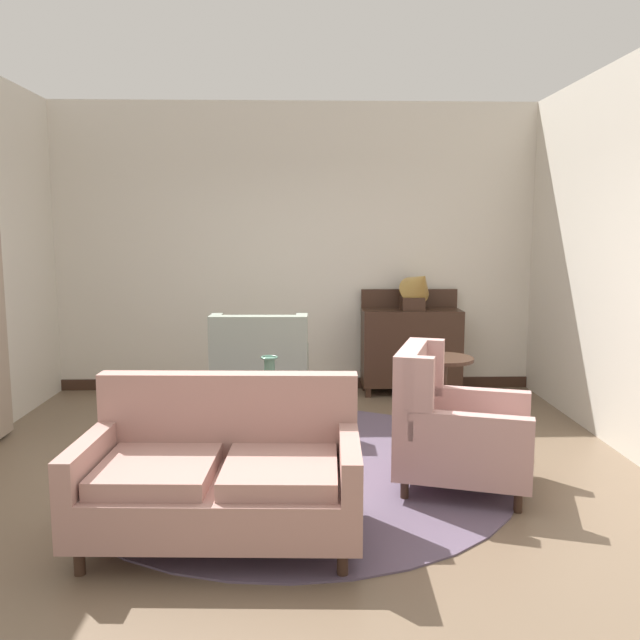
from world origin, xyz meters
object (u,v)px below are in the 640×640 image
gramophone (418,287)px  armchair_back_corner (261,377)px  coffee_table (269,422)px  porcelain_vase (270,387)px  sideboard (411,346)px  side_table (443,391)px  settee (222,475)px  armchair_near_sideboard (452,429)px

gramophone → armchair_back_corner: bearing=-148.3°
coffee_table → porcelain_vase: bearing=-81.7°
porcelain_vase → sideboard: bearing=59.5°
armchair_back_corner → sideboard: sideboard is taller
side_table → sideboard: (0.01, 1.64, 0.08)m
coffee_table → side_table: size_ratio=1.07×
coffee_table → side_table: 1.60m
armchair_back_corner → side_table: size_ratio=1.43×
side_table → gramophone: gramophone is taller
armchair_back_corner → sideboard: size_ratio=0.92×
porcelain_vase → settee: 1.00m
armchair_near_sideboard → armchair_back_corner: (-1.42, 1.52, 0.03)m
side_table → sideboard: sideboard is taller
settee → armchair_near_sideboard: armchair_near_sideboard is taller
porcelain_vase → armchair_back_corner: bearing=96.0°
side_table → gramophone: 1.72m
porcelain_vase → armchair_near_sideboard: 1.31m
porcelain_vase → armchair_back_corner: size_ratio=0.37×
armchair_back_corner → sideboard: bearing=-143.9°
coffee_table → settee: (-0.23, -0.98, -0.01)m
coffee_table → armchair_near_sideboard: (1.28, -0.24, 0.01)m
gramophone → sideboard: bearing=118.6°
porcelain_vase → gramophone: size_ratio=0.74×
armchair_near_sideboard → armchair_back_corner: armchair_back_corner is taller
porcelain_vase → gramophone: (1.47, 2.33, 0.50)m
armchair_near_sideboard → gramophone: size_ratio=2.06×
settee → sideboard: size_ratio=1.42×
coffee_table → armchair_back_corner: armchair_back_corner is taller
armchair_back_corner → coffee_table: bearing=97.3°
armchair_near_sideboard → gramophone: bearing=13.0°
side_table → coffee_table: bearing=-152.9°
coffee_table → gramophone: gramophone is taller
porcelain_vase → settee: size_ratio=0.24×
settee → side_table: bearing=48.4°
settee → armchair_near_sideboard: size_ratio=1.49×
coffee_table → porcelain_vase: 0.28m
coffee_table → armchair_back_corner: (-0.13, 1.28, 0.04)m
porcelain_vase → sideboard: size_ratio=0.35×
gramophone → settee: bearing=-117.6°
porcelain_vase → gramophone: bearing=57.7°
coffee_table → armchair_back_corner: 1.29m
side_table → sideboard: size_ratio=0.64×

